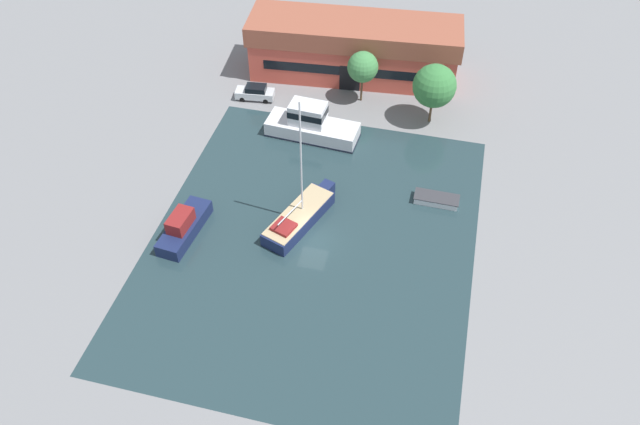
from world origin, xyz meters
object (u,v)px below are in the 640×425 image
(cabin_boat, at_px, (184,226))
(warehouse_building, at_px, (354,48))
(motor_cruiser, at_px, (311,125))
(sailboat_moored, at_px, (300,216))
(quay_tree_near_building, at_px, (434,86))
(small_dinghy, at_px, (436,199))
(parked_car, at_px, (255,92))
(quay_tree_by_water, at_px, (363,67))

(cabin_boat, bearing_deg, warehouse_building, 77.66)
(warehouse_building, xyz_separation_m, motor_cruiser, (-1.91, -12.96, -2.04))
(cabin_boat, bearing_deg, sailboat_moored, 27.20)
(quay_tree_near_building, distance_m, cabin_boat, 30.02)
(warehouse_building, xyz_separation_m, sailboat_moored, (0.31, -25.80, -2.67))
(small_dinghy, bearing_deg, warehouse_building, -147.54)
(motor_cruiser, bearing_deg, parked_car, 61.30)
(parked_car, xyz_separation_m, small_dinghy, (22.19, -12.18, -0.50))
(quay_tree_by_water, relative_size, parked_car, 1.34)
(quay_tree_near_building, height_order, motor_cruiser, quay_tree_near_building)
(parked_car, xyz_separation_m, sailboat_moored, (10.16, -17.90, -0.08))
(quay_tree_by_water, xyz_separation_m, small_dinghy, (10.30, -14.82, -4.03))
(quay_tree_near_building, distance_m, small_dinghy, 13.57)
(quay_tree_near_building, bearing_deg, cabin_boat, -131.40)
(cabin_boat, bearing_deg, parked_car, 96.25)
(parked_car, bearing_deg, motor_cruiser, -129.09)
(quay_tree_near_building, xyz_separation_m, quay_tree_by_water, (-8.12, 2.12, -0.20))
(small_dinghy, bearing_deg, parked_car, -117.88)
(quay_tree_near_building, bearing_deg, warehouse_building, 144.07)
(warehouse_building, distance_m, motor_cruiser, 13.26)
(quay_tree_near_building, xyz_separation_m, parked_car, (-20.01, -0.53, -3.73))
(quay_tree_by_water, bearing_deg, quay_tree_near_building, -14.62)
(cabin_boat, bearing_deg, small_dinghy, 29.25)
(warehouse_building, height_order, quay_tree_by_water, warehouse_building)
(quay_tree_by_water, relative_size, cabin_boat, 0.87)
(warehouse_building, height_order, sailboat_moored, sailboat_moored)
(quay_tree_by_water, height_order, parked_car, quay_tree_by_water)
(parked_car, bearing_deg, cabin_boat, 174.26)
(quay_tree_near_building, xyz_separation_m, motor_cruiser, (-12.08, -5.59, -3.18))
(warehouse_building, relative_size, quay_tree_by_water, 4.11)
(sailboat_moored, bearing_deg, quay_tree_by_water, 104.90)
(warehouse_building, xyz_separation_m, small_dinghy, (12.34, -20.07, -3.10))
(sailboat_moored, height_order, motor_cruiser, sailboat_moored)
(quay_tree_by_water, distance_m, motor_cruiser, 9.16)
(quay_tree_near_building, height_order, quay_tree_by_water, quay_tree_near_building)
(motor_cruiser, bearing_deg, small_dinghy, -112.66)
(motor_cruiser, bearing_deg, cabin_boat, 159.39)
(warehouse_building, distance_m, cabin_boat, 31.32)
(quay_tree_by_water, xyz_separation_m, sailboat_moored, (-1.73, -20.54, -3.60))
(warehouse_building, bearing_deg, quay_tree_by_water, -73.76)
(warehouse_building, distance_m, small_dinghy, 23.77)
(parked_car, xyz_separation_m, cabin_boat, (0.30, -21.83, 0.09))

